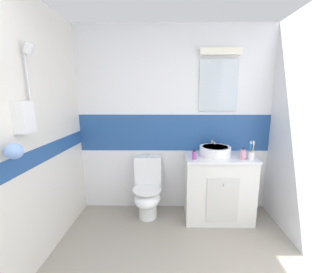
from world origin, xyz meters
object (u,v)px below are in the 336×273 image
at_px(toilet, 148,190).
at_px(lotion_bottle_short, 194,155).
at_px(soap_dispenser, 243,154).
at_px(sink_basin, 215,151).
at_px(toothbrush_cup, 251,155).

relative_size(toilet, lotion_bottle_short, 7.00).
bearing_deg(soap_dispenser, toilet, 172.05).
distance_m(sink_basin, toilet, 1.02).
height_order(sink_basin, toilet, sink_basin).
xyz_separation_m(toilet, toothbrush_cup, (1.27, -0.17, 0.54)).
bearing_deg(toothbrush_cup, soap_dispenser, 176.10).
bearing_deg(toothbrush_cup, lotion_bottle_short, 178.79).
bearing_deg(soap_dispenser, toothbrush_cup, -3.90).
distance_m(toilet, toothbrush_cup, 1.39).
height_order(sink_basin, soap_dispenser, sink_basin).
bearing_deg(sink_basin, toothbrush_cup, -22.44).
bearing_deg(lotion_bottle_short, toothbrush_cup, -1.21).
relative_size(toilet, soap_dispenser, 5.09).
distance_m(sink_basin, lotion_bottle_short, 0.32).
distance_m(toothbrush_cup, lotion_bottle_short, 0.68).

